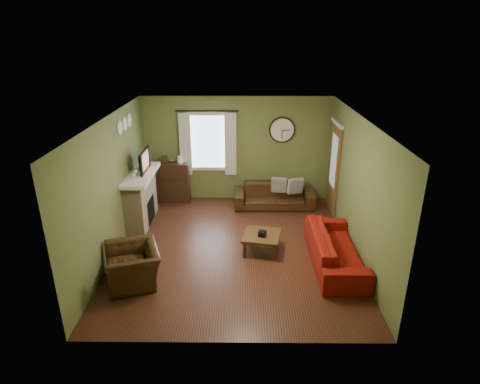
{
  "coord_description": "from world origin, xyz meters",
  "views": [
    {
      "loc": [
        0.16,
        -6.98,
        4.04
      ],
      "look_at": [
        0.1,
        0.4,
        1.05
      ],
      "focal_mm": 30.0,
      "sensor_mm": 36.0,
      "label": 1
    }
  ],
  "objects_px": {
    "sofa_brown": "(274,196)",
    "coffee_table": "(261,243)",
    "bookshelf": "(173,182)",
    "armchair": "(133,265)",
    "sofa_red": "(335,248)"
  },
  "relations": [
    {
      "from": "sofa_brown",
      "to": "coffee_table",
      "type": "distance_m",
      "value": 2.21
    },
    {
      "from": "armchair",
      "to": "sofa_brown",
      "type": "bearing_deg",
      "value": 120.73
    },
    {
      "from": "bookshelf",
      "to": "armchair",
      "type": "height_order",
      "value": "bookshelf"
    },
    {
      "from": "sofa_brown",
      "to": "coffee_table",
      "type": "height_order",
      "value": "sofa_brown"
    },
    {
      "from": "bookshelf",
      "to": "sofa_red",
      "type": "relative_size",
      "value": 0.47
    },
    {
      "from": "bookshelf",
      "to": "sofa_red",
      "type": "height_order",
      "value": "bookshelf"
    },
    {
      "from": "sofa_red",
      "to": "bookshelf",
      "type": "bearing_deg",
      "value": 49.9
    },
    {
      "from": "armchair",
      "to": "coffee_table",
      "type": "relative_size",
      "value": 1.41
    },
    {
      "from": "sofa_brown",
      "to": "sofa_red",
      "type": "height_order",
      "value": "sofa_red"
    },
    {
      "from": "sofa_red",
      "to": "coffee_table",
      "type": "bearing_deg",
      "value": 72.8
    },
    {
      "from": "bookshelf",
      "to": "coffee_table",
      "type": "height_order",
      "value": "bookshelf"
    },
    {
      "from": "sofa_brown",
      "to": "armchair",
      "type": "relative_size",
      "value": 1.98
    },
    {
      "from": "sofa_red",
      "to": "armchair",
      "type": "xyz_separation_m",
      "value": [
        -3.58,
        -0.62,
        0.01
      ]
    },
    {
      "from": "armchair",
      "to": "coffee_table",
      "type": "xyz_separation_m",
      "value": [
        2.23,
        1.03,
        -0.13
      ]
    },
    {
      "from": "bookshelf",
      "to": "armchair",
      "type": "distance_m",
      "value": 3.54
    }
  ]
}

